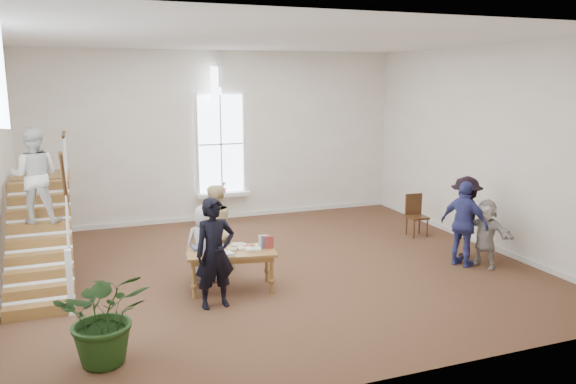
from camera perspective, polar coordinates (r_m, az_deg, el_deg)
name	(u,v)px	position (r m, az deg, el deg)	size (l,w,h in m)	color
ground	(276,269)	(11.44, -1.18, -7.80)	(10.00, 10.00, 0.00)	#4F371F
room_shell	(223,205)	(15.39, -6.64, -1.28)	(10.49, 10.00, 10.00)	silver
staircase	(37,199)	(11.17, -24.10, -0.66)	(1.10, 4.10, 2.92)	brown
library_table	(231,255)	(10.21, -5.84, -6.38)	(1.69, 1.05, 0.80)	brown
police_officer	(215,253)	(9.42, -7.44, -6.18)	(0.68, 0.45, 1.87)	black
elderly_woman	(205,244)	(10.66, -8.44, -5.21)	(0.72, 0.47, 1.47)	beige
person_yellow	(214,229)	(11.16, -7.50, -3.71)	(0.85, 0.66, 1.74)	beige
woman_cluster_a	(464,224)	(11.91, 17.48, -3.13)	(1.03, 0.43, 1.76)	#383D87
woman_cluster_b	(465,218)	(12.48, 17.55, -2.49)	(1.14, 0.65, 1.76)	black
woman_cluster_c	(485,233)	(12.04, 19.40, -3.98)	(1.30, 0.42, 1.41)	#B7AEA5
floor_plant	(105,316)	(8.03, -18.06, -11.85)	(1.21, 1.05, 1.34)	#193310
side_chair	(416,213)	(14.01, 12.83, -2.05)	(0.46, 0.46, 1.02)	#371C0F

